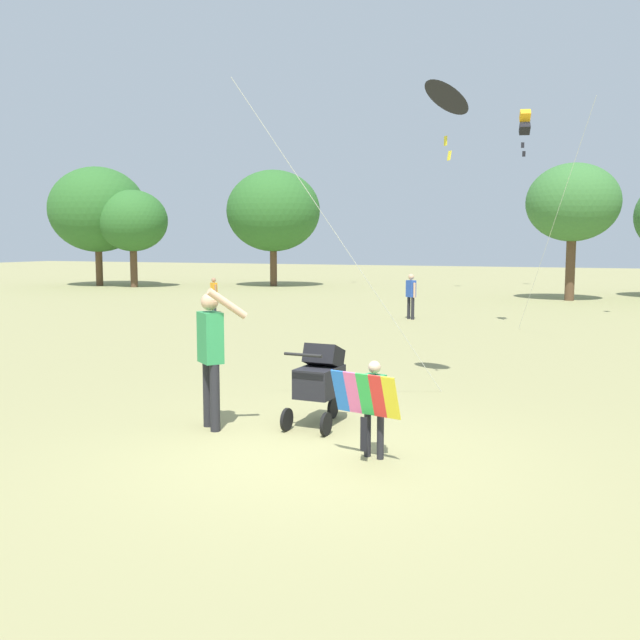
{
  "coord_description": "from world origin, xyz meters",
  "views": [
    {
      "loc": [
        2.9,
        -6.8,
        2.27
      ],
      "look_at": [
        -0.39,
        1.29,
        1.3
      ],
      "focal_mm": 39.41,
      "sensor_mm": 36.0,
      "label": 1
    }
  ],
  "objects_px": {
    "kite_orange_delta": "(525,124)",
    "person_couple_left": "(214,292)",
    "person_adult_flyer": "(211,347)",
    "kite_adult_black": "(446,99)",
    "child_with_butterfly_kite": "(372,400)",
    "stroller": "(320,377)",
    "person_red_shirt": "(411,293)"
  },
  "relations": [
    {
      "from": "kite_orange_delta",
      "to": "person_couple_left",
      "type": "relative_size",
      "value": 4.94
    },
    {
      "from": "child_with_butterfly_kite",
      "to": "person_adult_flyer",
      "type": "height_order",
      "value": "person_adult_flyer"
    },
    {
      "from": "kite_orange_delta",
      "to": "person_red_shirt",
      "type": "relative_size",
      "value": 4.19
    },
    {
      "from": "kite_adult_black",
      "to": "kite_orange_delta",
      "type": "bearing_deg",
      "value": 88.48
    },
    {
      "from": "person_couple_left",
      "to": "stroller",
      "type": "bearing_deg",
      "value": -54.09
    },
    {
      "from": "person_adult_flyer",
      "to": "person_couple_left",
      "type": "xyz_separation_m",
      "value": [
        -7.25,
        12.26,
        -0.33
      ]
    },
    {
      "from": "kite_adult_black",
      "to": "person_red_shirt",
      "type": "bearing_deg",
      "value": 107.36
    },
    {
      "from": "person_adult_flyer",
      "to": "stroller",
      "type": "distance_m",
      "value": 1.39
    },
    {
      "from": "stroller",
      "to": "person_couple_left",
      "type": "distance_m",
      "value": 14.35
    },
    {
      "from": "child_with_butterfly_kite",
      "to": "person_couple_left",
      "type": "xyz_separation_m",
      "value": [
        -9.43,
        12.66,
        0.04
      ]
    },
    {
      "from": "person_adult_flyer",
      "to": "kite_adult_black",
      "type": "height_order",
      "value": "kite_adult_black"
    },
    {
      "from": "child_with_butterfly_kite",
      "to": "person_adult_flyer",
      "type": "distance_m",
      "value": 2.25
    },
    {
      "from": "child_with_butterfly_kite",
      "to": "kite_adult_black",
      "type": "xyz_separation_m",
      "value": [
        -0.06,
        3.56,
        3.71
      ]
    },
    {
      "from": "stroller",
      "to": "person_couple_left",
      "type": "height_order",
      "value": "person_couple_left"
    },
    {
      "from": "child_with_butterfly_kite",
      "to": "person_red_shirt",
      "type": "height_order",
      "value": "person_red_shirt"
    },
    {
      "from": "stroller",
      "to": "child_with_butterfly_kite",
      "type": "bearing_deg",
      "value": -45.84
    },
    {
      "from": "person_adult_flyer",
      "to": "person_red_shirt",
      "type": "height_order",
      "value": "person_adult_flyer"
    },
    {
      "from": "kite_adult_black",
      "to": "kite_orange_delta",
      "type": "xyz_separation_m",
      "value": [
        0.22,
        8.38,
        0.9
      ]
    },
    {
      "from": "person_red_shirt",
      "to": "kite_adult_black",
      "type": "bearing_deg",
      "value": -72.64
    },
    {
      "from": "kite_orange_delta",
      "to": "person_couple_left",
      "type": "height_order",
      "value": "kite_orange_delta"
    },
    {
      "from": "kite_orange_delta",
      "to": "person_red_shirt",
      "type": "xyz_separation_m",
      "value": [
        -3.26,
        1.33,
        -4.45
      ]
    },
    {
      "from": "kite_orange_delta",
      "to": "person_couple_left",
      "type": "bearing_deg",
      "value": 175.71
    },
    {
      "from": "person_adult_flyer",
      "to": "stroller",
      "type": "relative_size",
      "value": 1.59
    },
    {
      "from": "child_with_butterfly_kite",
      "to": "person_red_shirt",
      "type": "bearing_deg",
      "value": 103.13
    },
    {
      "from": "child_with_butterfly_kite",
      "to": "kite_adult_black",
      "type": "distance_m",
      "value": 5.14
    },
    {
      "from": "stroller",
      "to": "person_couple_left",
      "type": "xyz_separation_m",
      "value": [
        -8.42,
        11.62,
        0.06
      ]
    },
    {
      "from": "person_couple_left",
      "to": "kite_orange_delta",
      "type": "bearing_deg",
      "value": -4.29
    },
    {
      "from": "kite_orange_delta",
      "to": "kite_adult_black",
      "type": "bearing_deg",
      "value": -91.52
    },
    {
      "from": "stroller",
      "to": "person_red_shirt",
      "type": "xyz_separation_m",
      "value": [
        -2.09,
        12.24,
        0.18
      ]
    },
    {
      "from": "child_with_butterfly_kite",
      "to": "person_adult_flyer",
      "type": "bearing_deg",
      "value": 169.47
    },
    {
      "from": "child_with_butterfly_kite",
      "to": "kite_orange_delta",
      "type": "relative_size",
      "value": 0.18
    },
    {
      "from": "person_red_shirt",
      "to": "kite_orange_delta",
      "type": "bearing_deg",
      "value": -22.25
    }
  ]
}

